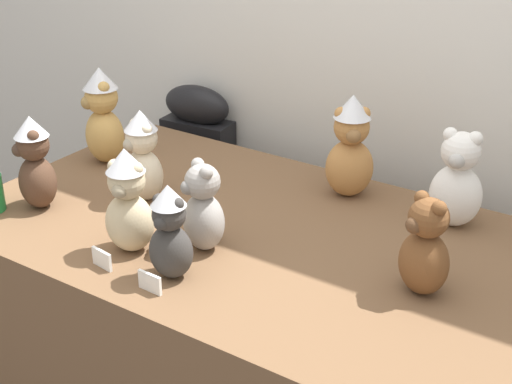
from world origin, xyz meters
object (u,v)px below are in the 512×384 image
Objects in this scene: teddy_bear_charcoal at (170,233)px; teddy_bear_cocoa at (35,163)px; teddy_bear_caramel at (351,148)px; teddy_bear_chestnut at (425,248)px; teddy_bear_snow at (457,182)px; teddy_bear_cream at (143,157)px; teddy_bear_honey at (103,117)px; teddy_bear_ash at (203,209)px; instrument_case at (200,194)px; teddy_bear_sand at (128,202)px; display_table at (256,344)px.

teddy_bear_charcoal is 0.89× the size of teddy_bear_cocoa.
teddy_bear_charcoal is 0.58m from teddy_bear_cocoa.
teddy_bear_caramel is 0.55m from teddy_bear_chestnut.
teddy_bear_caramel is 0.34m from teddy_bear_snow.
teddy_bear_honey reaches higher than teddy_bear_cream.
teddy_bear_caramel is at bearing 52.66° from teddy_bear_cream.
teddy_bear_cocoa is (-0.56, -0.07, 0.02)m from teddy_bear_ash.
teddy_bear_cocoa is at bearing 164.60° from teddy_bear_charcoal.
instrument_case is 0.84m from teddy_bear_cream.
teddy_bear_charcoal is (-0.15, -0.66, -0.03)m from teddy_bear_caramel.
teddy_bear_cocoa reaches higher than teddy_bear_charcoal.
teddy_bear_chestnut is at bearing 40.57° from teddy_bear_cocoa.
teddy_bear_cream is 0.34m from teddy_bear_honey.
teddy_bear_ash is at bearing -142.77° from teddy_bear_snow.
teddy_bear_honey is at bearing 123.34° from teddy_bear_sand.
teddy_bear_snow is at bearing 37.39° from display_table.
teddy_bear_sand reaches higher than teddy_bear_chestnut.
teddy_bear_ash is at bearing -139.33° from teddy_bear_chestnut.
teddy_bear_honey is 1.14× the size of teddy_bear_snow.
teddy_bear_chestnut is (0.39, -0.38, -0.04)m from teddy_bear_caramel.
instrument_case is at bearing 116.57° from teddy_bear_honey.
teddy_bear_charcoal is at bearing -136.94° from teddy_bear_caramel.
display_table is 1.82× the size of instrument_case.
teddy_bear_snow is at bearing 46.29° from teddy_bear_charcoal.
teddy_bear_charcoal is at bearing -30.45° from teddy_bear_sand.
teddy_bear_charcoal is at bearing -6.47° from teddy_bear_honey.
teddy_bear_caramel is at bearing 171.40° from teddy_bear_snow.
teddy_bear_sand is 1.13× the size of teddy_bear_chestnut.
display_table is 0.90m from teddy_bear_honey.
teddy_bear_cocoa is (-0.58, 0.09, 0.02)m from teddy_bear_charcoal.
display_table is 5.90× the size of teddy_bear_cocoa.
teddy_bear_snow is (1.14, 0.21, -0.03)m from teddy_bear_honey.
instrument_case is at bearing 117.48° from teddy_bear_charcoal.
display_table is 5.14× the size of teddy_bear_honey.
teddy_bear_honey is at bearing 161.30° from teddy_bear_caramel.
teddy_bear_sand is 0.70m from teddy_bear_caramel.
teddy_bear_honey is 0.69m from teddy_bear_ash.
teddy_bear_snow is (0.44, 0.34, 0.53)m from display_table.
teddy_bear_sand is (0.47, -0.89, 0.46)m from instrument_case.
teddy_bear_honey is at bearing 132.50° from teddy_bear_cocoa.
teddy_bear_snow reaches higher than teddy_bear_charcoal.
teddy_bear_ash is 0.56m from teddy_bear_cocoa.
teddy_bear_honey reaches higher than teddy_bear_sand.
instrument_case is 3.26× the size of teddy_bear_cream.
teddy_bear_honey is at bearing -173.42° from teddy_bear_ash.
teddy_bear_caramel is (0.79, -0.27, 0.48)m from instrument_case.
teddy_bear_charcoal is (-0.49, -0.65, -0.01)m from teddy_bear_snow.
teddy_bear_snow is at bearing 39.70° from teddy_bear_cream.
teddy_bear_sand is 1.17× the size of teddy_bear_ash.
teddy_bear_charcoal is at bearing -124.35° from teddy_bear_chestnut.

